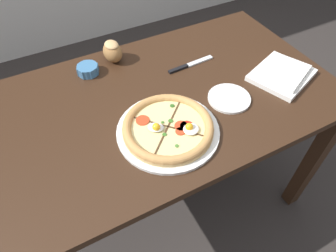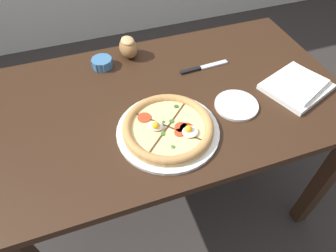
{
  "view_description": "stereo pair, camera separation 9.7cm",
  "coord_description": "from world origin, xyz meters",
  "px_view_note": "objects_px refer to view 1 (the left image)",
  "views": [
    {
      "loc": [
        -0.37,
        -0.73,
        1.51
      ],
      "look_at": [
        -0.07,
        -0.16,
        0.78
      ],
      "focal_mm": 32.0,
      "sensor_mm": 36.0,
      "label": 1
    },
    {
      "loc": [
        -0.28,
        -0.76,
        1.51
      ],
      "look_at": [
        -0.07,
        -0.16,
        0.78
      ],
      "focal_mm": 32.0,
      "sensor_mm": 36.0,
      "label": 2
    }
  ],
  "objects_px": {
    "dining_table": "(165,117)",
    "knife_main": "(190,65)",
    "napkin_folded": "(282,74)",
    "side_saucer": "(229,98)",
    "ramekin_bowl": "(88,69)",
    "bread_piece_near": "(112,51)",
    "pizza": "(168,128)"
  },
  "relations": [
    {
      "from": "dining_table",
      "to": "knife_main",
      "type": "relative_size",
      "value": 6.18
    },
    {
      "from": "napkin_folded",
      "to": "side_saucer",
      "type": "distance_m",
      "value": 0.26
    },
    {
      "from": "ramekin_bowl",
      "to": "knife_main",
      "type": "bearing_deg",
      "value": -20.51
    },
    {
      "from": "dining_table",
      "to": "bread_piece_near",
      "type": "xyz_separation_m",
      "value": [
        -0.09,
        0.29,
        0.16
      ]
    },
    {
      "from": "dining_table",
      "to": "napkin_folded",
      "type": "relative_size",
      "value": 4.63
    },
    {
      "from": "bread_piece_near",
      "to": "side_saucer",
      "type": "xyz_separation_m",
      "value": [
        0.29,
        -0.42,
        -0.04
      ]
    },
    {
      "from": "side_saucer",
      "to": "dining_table",
      "type": "bearing_deg",
      "value": 148.26
    },
    {
      "from": "bread_piece_near",
      "to": "knife_main",
      "type": "relative_size",
      "value": 0.5
    },
    {
      "from": "bread_piece_near",
      "to": "dining_table",
      "type": "bearing_deg",
      "value": -73.49
    },
    {
      "from": "pizza",
      "to": "napkin_folded",
      "type": "distance_m",
      "value": 0.53
    },
    {
      "from": "bread_piece_near",
      "to": "pizza",
      "type": "bearing_deg",
      "value": -87.79
    },
    {
      "from": "napkin_folded",
      "to": "ramekin_bowl",
      "type": "bearing_deg",
      "value": 150.54
    },
    {
      "from": "knife_main",
      "to": "dining_table",
      "type": "bearing_deg",
      "value": -149.87
    },
    {
      "from": "pizza",
      "to": "napkin_folded",
      "type": "height_order",
      "value": "pizza"
    },
    {
      "from": "napkin_folded",
      "to": "knife_main",
      "type": "relative_size",
      "value": 1.33
    },
    {
      "from": "ramekin_bowl",
      "to": "knife_main",
      "type": "height_order",
      "value": "ramekin_bowl"
    },
    {
      "from": "ramekin_bowl",
      "to": "napkin_folded",
      "type": "bearing_deg",
      "value": -29.46
    },
    {
      "from": "napkin_folded",
      "to": "bread_piece_near",
      "type": "xyz_separation_m",
      "value": [
        -0.54,
        0.41,
        0.03
      ]
    },
    {
      "from": "napkin_folded",
      "to": "bread_piece_near",
      "type": "height_order",
      "value": "bread_piece_near"
    },
    {
      "from": "dining_table",
      "to": "knife_main",
      "type": "xyz_separation_m",
      "value": [
        0.18,
        0.12,
        0.12
      ]
    },
    {
      "from": "dining_table",
      "to": "napkin_folded",
      "type": "height_order",
      "value": "napkin_folded"
    },
    {
      "from": "ramekin_bowl",
      "to": "bread_piece_near",
      "type": "height_order",
      "value": "bread_piece_near"
    },
    {
      "from": "ramekin_bowl",
      "to": "napkin_folded",
      "type": "height_order",
      "value": "same"
    },
    {
      "from": "ramekin_bowl",
      "to": "side_saucer",
      "type": "relative_size",
      "value": 0.56
    },
    {
      "from": "napkin_folded",
      "to": "side_saucer",
      "type": "height_order",
      "value": "napkin_folded"
    },
    {
      "from": "pizza",
      "to": "bread_piece_near",
      "type": "height_order",
      "value": "bread_piece_near"
    },
    {
      "from": "ramekin_bowl",
      "to": "pizza",
      "type": "bearing_deg",
      "value": -71.91
    },
    {
      "from": "pizza",
      "to": "napkin_folded",
      "type": "xyz_separation_m",
      "value": [
        0.53,
        0.05,
        -0.0
      ]
    },
    {
      "from": "dining_table",
      "to": "ramekin_bowl",
      "type": "height_order",
      "value": "ramekin_bowl"
    },
    {
      "from": "ramekin_bowl",
      "to": "side_saucer",
      "type": "xyz_separation_m",
      "value": [
        0.41,
        -0.38,
        -0.01
      ]
    },
    {
      "from": "knife_main",
      "to": "side_saucer",
      "type": "distance_m",
      "value": 0.24
    },
    {
      "from": "ramekin_bowl",
      "to": "side_saucer",
      "type": "bearing_deg",
      "value": -43.33
    }
  ]
}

